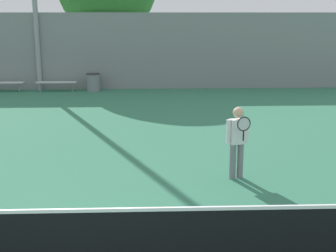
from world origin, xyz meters
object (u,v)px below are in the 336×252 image
Objects in this scene: tennis_player at (237,139)px; bench_courtside_far at (1,83)px; bench_courtside_near at (56,83)px; trash_bin at (93,82)px; tennis_net at (77,241)px.

bench_courtside_far is at bearing 110.25° from tennis_player.
tennis_player is at bearing -53.88° from bench_courtside_far.
tennis_player is 13.53m from bench_courtside_near.
tennis_player reaches higher than trash_bin.
tennis_net is at bearing -143.69° from tennis_player.
trash_bin is at bearing 94.66° from tennis_player.
trash_bin is (1.70, 0.01, 0.01)m from bench_courtside_near.
trash_bin is (-1.60, 15.77, -0.08)m from tennis_net.
tennis_player is 1.94× the size of trash_bin.
tennis_net is at bearing -78.18° from bench_courtside_near.
tennis_player is at bearing 52.19° from tennis_net.
bench_courtside_near is (-6.21, 12.02, -0.50)m from tennis_player.
tennis_player is (2.91, 3.75, 0.41)m from tennis_net.
tennis_player reaches higher than bench_courtside_far.
bench_courtside_far is (-2.56, 0.00, 0.00)m from bench_courtside_near.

